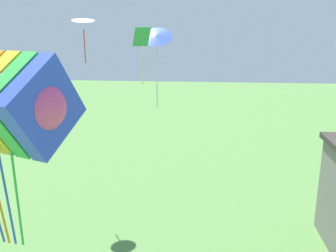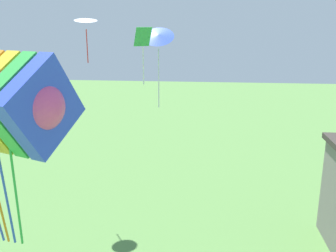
{
  "view_description": "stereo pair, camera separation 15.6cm",
  "coord_description": "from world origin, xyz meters",
  "px_view_note": "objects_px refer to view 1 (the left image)",
  "views": [
    {
      "loc": [
        0.95,
        -1.39,
        9.15
      ],
      "look_at": [
        0.0,
        9.44,
        6.18
      ],
      "focal_mm": 40.0,
      "sensor_mm": 36.0,
      "label": 1
    },
    {
      "loc": [
        1.11,
        -1.37,
        9.15
      ],
      "look_at": [
        0.0,
        9.44,
        6.18
      ],
      "focal_mm": 40.0,
      "sensor_mm": 36.0,
      "label": 2
    }
  ],
  "objects_px": {
    "kite_white_delta": "(83,21)",
    "kite_rainbow_parafoil": "(10,103)",
    "kite_blue_delta": "(157,37)",
    "kite_green_diamond": "(142,45)"
  },
  "relations": [
    {
      "from": "kite_blue_delta",
      "to": "kite_green_diamond",
      "type": "xyz_separation_m",
      "value": [
        -0.27,
        -2.27,
        -0.19
      ]
    },
    {
      "from": "kite_blue_delta",
      "to": "kite_rainbow_parafoil",
      "type": "bearing_deg",
      "value": -106.93
    },
    {
      "from": "kite_rainbow_parafoil",
      "to": "kite_white_delta",
      "type": "xyz_separation_m",
      "value": [
        -1.32,
        9.98,
        1.9
      ]
    },
    {
      "from": "kite_rainbow_parafoil",
      "to": "kite_white_delta",
      "type": "relative_size",
      "value": 2.16
    },
    {
      "from": "kite_green_diamond",
      "to": "kite_blue_delta",
      "type": "bearing_deg",
      "value": 83.15
    },
    {
      "from": "kite_white_delta",
      "to": "kite_rainbow_parafoil",
      "type": "bearing_deg",
      "value": -82.45
    },
    {
      "from": "kite_blue_delta",
      "to": "kite_white_delta",
      "type": "height_order",
      "value": "kite_white_delta"
    },
    {
      "from": "kite_rainbow_parafoil",
      "to": "kite_white_delta",
      "type": "distance_m",
      "value": 10.25
    },
    {
      "from": "kite_rainbow_parafoil",
      "to": "kite_blue_delta",
      "type": "distance_m",
      "value": 8.36
    },
    {
      "from": "kite_rainbow_parafoil",
      "to": "kite_green_diamond",
      "type": "height_order",
      "value": "kite_green_diamond"
    }
  ]
}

